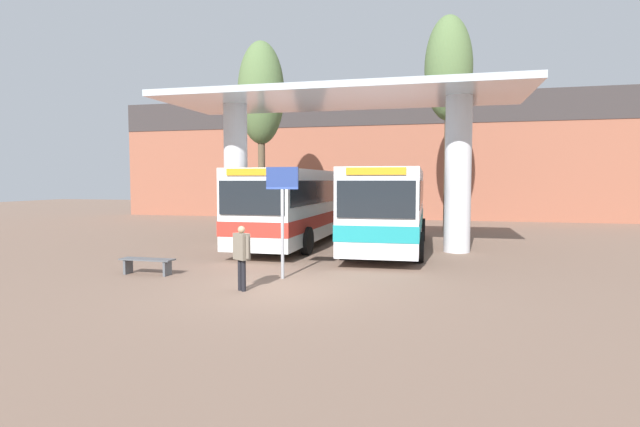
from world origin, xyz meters
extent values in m
plane|color=#755B4C|center=(0.00, 0.00, 0.00)|extent=(100.00, 100.00, 0.00)
cube|color=brown|center=(0.00, 23.21, 4.27)|extent=(40.00, 0.50, 8.55)
cube|color=#332D2D|center=(0.00, 23.21, 7.52)|extent=(40.00, 0.58, 2.05)
cylinder|color=silver|center=(-4.44, 7.67, 2.90)|extent=(0.97, 0.97, 5.80)
cylinder|color=silver|center=(4.44, 7.67, 2.90)|extent=(0.97, 0.97, 5.80)
cube|color=#A8B7C1|center=(0.00, 7.67, 5.92)|extent=(13.89, 5.48, 0.24)
cube|color=white|center=(-2.04, 9.22, 1.71)|extent=(2.47, 11.65, 2.76)
cube|color=black|center=(-2.04, 9.22, 2.24)|extent=(2.51, 11.18, 0.88)
cube|color=red|center=(-2.04, 9.22, 1.09)|extent=(2.51, 11.69, 0.50)
cube|color=black|center=(-2.06, 3.37, 2.13)|extent=(2.23, 0.07, 1.11)
cube|color=orange|center=(-2.06, 3.37, 2.95)|extent=(1.70, 0.06, 0.22)
cylinder|color=black|center=(-3.27, 5.62, 0.51)|extent=(0.28, 1.02, 1.02)
cylinder|color=black|center=(-0.84, 5.61, 0.51)|extent=(0.28, 1.02, 1.02)
cylinder|color=black|center=(-3.24, 12.43, 0.51)|extent=(0.28, 1.02, 1.02)
cylinder|color=black|center=(-0.81, 12.42, 0.51)|extent=(0.28, 1.02, 1.02)
cube|color=silver|center=(1.85, 8.01, 1.71)|extent=(2.79, 10.11, 2.77)
cube|color=black|center=(1.85, 8.01, 2.24)|extent=(2.82, 9.71, 0.89)
cube|color=teal|center=(1.85, 8.01, 1.09)|extent=(2.83, 10.15, 0.50)
cube|color=black|center=(1.99, 2.96, 2.13)|extent=(2.32, 0.12, 1.11)
cube|color=orange|center=(1.99, 2.96, 2.96)|extent=(1.76, 0.10, 0.22)
cylinder|color=black|center=(0.68, 4.86, 0.50)|extent=(0.31, 1.02, 1.01)
cylinder|color=black|center=(3.19, 4.93, 0.50)|extent=(0.31, 1.02, 1.01)
cylinder|color=black|center=(0.52, 10.73, 0.50)|extent=(0.31, 1.02, 1.01)
cylinder|color=black|center=(3.03, 10.80, 0.50)|extent=(0.31, 1.02, 1.01)
cube|color=#4C5156|center=(-4.24, 0.86, 0.44)|extent=(1.57, 0.44, 0.04)
cube|color=#4C5156|center=(-4.87, 0.86, 0.21)|extent=(0.07, 0.37, 0.42)
cube|color=#4C5156|center=(-3.61, 0.86, 0.21)|extent=(0.07, 0.37, 0.42)
cylinder|color=gray|center=(-0.32, 1.24, 1.22)|extent=(0.09, 0.09, 2.45)
cube|color=navy|center=(-0.32, 1.24, 2.75)|extent=(0.90, 0.06, 0.60)
cylinder|color=black|center=(-0.87, -0.42, 0.38)|extent=(0.15, 0.15, 0.77)
cylinder|color=black|center=(-0.75, -0.50, 0.38)|extent=(0.15, 0.15, 0.77)
cube|color=#706656|center=(-0.81, -0.46, 1.09)|extent=(0.47, 0.42, 0.64)
sphere|color=tan|center=(-0.81, -0.46, 1.50)|extent=(0.18, 0.18, 0.18)
cylinder|color=#706656|center=(-1.02, -0.32, 1.09)|extent=(0.11, 0.11, 0.54)
cylinder|color=#706656|center=(-0.60, -0.59, 1.09)|extent=(0.11, 0.11, 0.54)
cylinder|color=brown|center=(-6.05, 15.01, 3.01)|extent=(0.39, 0.39, 6.01)
ellipsoid|color=#516B3D|center=(-6.05, 15.01, 7.58)|extent=(2.60, 2.60, 5.71)
cylinder|color=brown|center=(4.10, 15.92, 3.55)|extent=(0.31, 0.31, 7.09)
ellipsoid|color=#516B3D|center=(4.10, 15.92, 8.60)|extent=(2.50, 2.50, 5.50)
camera|label=1|loc=(3.89, -11.63, 2.67)|focal=28.00mm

